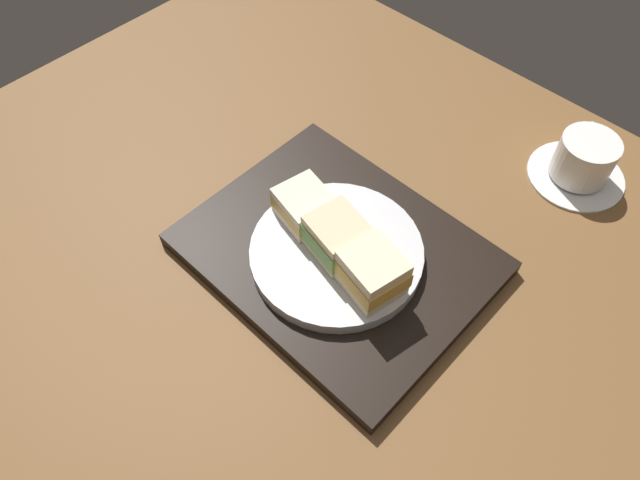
{
  "coord_description": "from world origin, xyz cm",
  "views": [
    {
      "loc": [
        24.09,
        -33.77,
        65.91
      ],
      "look_at": [
        -6.23,
        -2.03,
        5.0
      ],
      "focal_mm": 33.01,
      "sensor_mm": 36.0,
      "label": 1
    }
  ],
  "objects_px": {
    "sandwich_plate": "(336,253)",
    "sandwich_far": "(372,273)",
    "sandwich_near": "(305,205)",
    "coffee_cup": "(583,161)",
    "sandwich_middle": "(337,236)"
  },
  "relations": [
    {
      "from": "sandwich_plate",
      "to": "sandwich_far",
      "type": "bearing_deg",
      "value": -9.48
    },
    {
      "from": "sandwich_near",
      "to": "coffee_cup",
      "type": "relative_size",
      "value": 0.58
    },
    {
      "from": "sandwich_near",
      "to": "sandwich_plate",
      "type": "bearing_deg",
      "value": -9.48
    },
    {
      "from": "sandwich_near",
      "to": "sandwich_far",
      "type": "distance_m",
      "value": 0.14
    },
    {
      "from": "sandwich_middle",
      "to": "sandwich_far",
      "type": "height_order",
      "value": "sandwich_far"
    },
    {
      "from": "sandwich_far",
      "to": "coffee_cup",
      "type": "relative_size",
      "value": 0.59
    },
    {
      "from": "coffee_cup",
      "to": "sandwich_middle",
      "type": "bearing_deg",
      "value": -112.3
    },
    {
      "from": "sandwich_middle",
      "to": "sandwich_far",
      "type": "relative_size",
      "value": 1.03
    },
    {
      "from": "sandwich_plate",
      "to": "coffee_cup",
      "type": "bearing_deg",
      "value": 67.7
    },
    {
      "from": "sandwich_plate",
      "to": "coffee_cup",
      "type": "distance_m",
      "value": 0.4
    },
    {
      "from": "sandwich_far",
      "to": "sandwich_near",
      "type": "bearing_deg",
      "value": 170.52
    },
    {
      "from": "sandwich_plate",
      "to": "sandwich_near",
      "type": "height_order",
      "value": "sandwich_near"
    },
    {
      "from": "sandwich_plate",
      "to": "sandwich_near",
      "type": "distance_m",
      "value": 0.07
    },
    {
      "from": "sandwich_far",
      "to": "sandwich_middle",
      "type": "bearing_deg",
      "value": 170.52
    },
    {
      "from": "sandwich_plate",
      "to": "sandwich_near",
      "type": "xyz_separation_m",
      "value": [
        -0.07,
        0.01,
        0.03
      ]
    }
  ]
}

